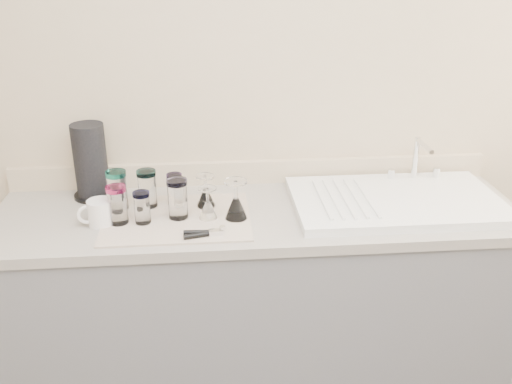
{
  "coord_description": "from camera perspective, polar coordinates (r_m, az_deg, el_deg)",
  "views": [
    {
      "loc": [
        -0.19,
        -0.81,
        1.85
      ],
      "look_at": [
        -0.01,
        1.15,
        1.0
      ],
      "focal_mm": 40.0,
      "sensor_mm": 36.0,
      "label": 1
    }
  ],
  "objects": [
    {
      "name": "room_envelope",
      "position": [
        0.89,
        7.55,
        3.61
      ],
      "size": [
        3.54,
        3.5,
        2.52
      ],
      "color": "#4B4B50",
      "rests_on": "ground"
    },
    {
      "name": "counter_unit",
      "position": [
        2.46,
        0.24,
        -11.33
      ],
      "size": [
        2.06,
        0.62,
        0.9
      ],
      "color": "slate",
      "rests_on": "ground"
    },
    {
      "name": "sink_unit",
      "position": [
        2.34,
        13.83,
        -0.81
      ],
      "size": [
        0.82,
        0.5,
        0.22
      ],
      "color": "white",
      "rests_on": "counter_unit"
    },
    {
      "name": "dish_towel",
      "position": [
        2.18,
        -7.89,
        -2.6
      ],
      "size": [
        0.55,
        0.42,
        0.01
      ],
      "primitive_type": "cube",
      "color": "beige",
      "rests_on": "counter_unit"
    },
    {
      "name": "tumbler_teal",
      "position": [
        2.27,
        -13.69,
        0.22
      ],
      "size": [
        0.08,
        0.08,
        0.15
      ],
      "color": "white",
      "rests_on": "dish_towel"
    },
    {
      "name": "tumbler_cyan",
      "position": [
        2.26,
        -10.82,
        0.37
      ],
      "size": [
        0.08,
        0.08,
        0.15
      ],
      "color": "white",
      "rests_on": "dish_towel"
    },
    {
      "name": "tumbler_purple",
      "position": [
        2.28,
        -8.12,
        0.36
      ],
      "size": [
        0.06,
        0.06,
        0.12
      ],
      "color": "white",
      "rests_on": "dish_towel"
    },
    {
      "name": "tumbler_magenta",
      "position": [
        2.15,
        -13.69,
        -1.22
      ],
      "size": [
        0.07,
        0.07,
        0.15
      ],
      "color": "white",
      "rests_on": "dish_towel"
    },
    {
      "name": "tumbler_blue",
      "position": [
        2.14,
        -11.32,
        -1.51
      ],
      "size": [
        0.06,
        0.06,
        0.12
      ],
      "color": "white",
      "rests_on": "dish_towel"
    },
    {
      "name": "tumbler_lavender",
      "position": [
        2.15,
        -7.84,
        -0.64
      ],
      "size": [
        0.08,
        0.08,
        0.15
      ],
      "color": "white",
      "rests_on": "dish_towel"
    },
    {
      "name": "goblet_back_left",
      "position": [
        2.25,
        -5.05,
        -0.37
      ],
      "size": [
        0.07,
        0.07,
        0.13
      ],
      "color": "white",
      "rests_on": "dish_towel"
    },
    {
      "name": "goblet_front_left",
      "position": [
        2.15,
        -4.83,
        -1.56
      ],
      "size": [
        0.07,
        0.07,
        0.12
      ],
      "color": "white",
      "rests_on": "dish_towel"
    },
    {
      "name": "goblet_front_right",
      "position": [
        2.14,
        -2.01,
        -1.35
      ],
      "size": [
        0.09,
        0.09,
        0.15
      ],
      "color": "white",
      "rests_on": "dish_towel"
    },
    {
      "name": "can_opener",
      "position": [
        2.03,
        -5.19,
        -4.13
      ],
      "size": [
        0.15,
        0.06,
        0.02
      ],
      "color": "silver",
      "rests_on": "dish_towel"
    },
    {
      "name": "white_mug",
      "position": [
        2.18,
        -15.34,
        -2.03
      ],
      "size": [
        0.14,
        0.12,
        0.1
      ],
      "color": "white",
      "rests_on": "counter_unit"
    },
    {
      "name": "paper_towel_roll",
      "position": [
        2.4,
        -16.2,
        2.89
      ],
      "size": [
        0.16,
        0.16,
        0.31
      ],
      "color": "black",
      "rests_on": "counter_unit"
    }
  ]
}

